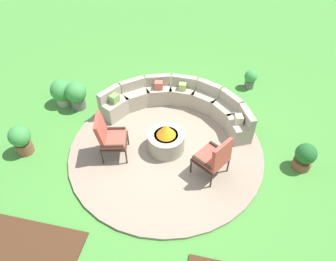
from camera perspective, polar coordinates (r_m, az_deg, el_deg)
ground_plane at (r=7.30m, az=-0.34°, el=-3.61°), size 24.00×24.00×0.00m
patio_circle at (r=7.28m, az=-0.34°, el=-3.45°), size 4.47×4.47×0.06m
mulch_bed_left at (r=6.49m, az=-25.38°, el=-19.05°), size 2.13×1.12×0.04m
fire_pit at (r=7.05m, az=-0.35°, el=-1.72°), size 0.84×0.84×0.73m
curved_stone_bench at (r=8.01m, az=2.02°, el=5.09°), size 3.82×1.62×0.74m
lounge_chair_front_left at (r=6.86m, az=-10.68°, el=-1.07°), size 0.73×0.72×1.09m
lounge_chair_front_right at (r=6.43m, az=8.47°, el=-4.86°), size 0.82×0.83×1.03m
potted_plant_0 at (r=8.51m, az=-16.41°, el=6.36°), size 0.55×0.55×0.78m
potted_plant_1 at (r=8.80m, az=-18.82°, el=6.73°), size 0.58×0.58×0.72m
potted_plant_2 at (r=7.71m, az=-25.30°, el=-1.41°), size 0.48×0.48×0.74m
potted_plant_3 at (r=7.33m, az=23.71°, el=-4.34°), size 0.45×0.45×0.65m
potted_plant_4 at (r=9.26m, az=14.83°, el=9.19°), size 0.36×0.36×0.56m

